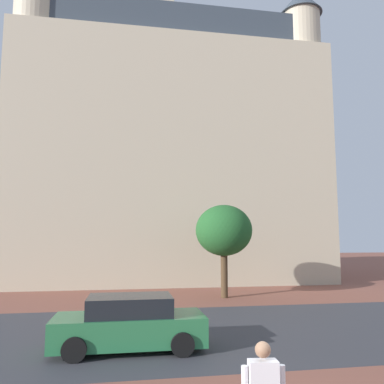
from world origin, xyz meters
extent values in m
plane|color=brown|center=(0.00, 10.00, 0.00)|extent=(120.00, 120.00, 0.00)
cube|color=#38383D|center=(0.00, 7.58, 0.00)|extent=(120.00, 8.56, 0.00)
cube|color=beige|center=(0.43, 26.36, 8.63)|extent=(22.33, 15.32, 17.27)
cube|color=#38424C|center=(0.43, 26.36, 18.47)|extent=(20.54, 14.10, 2.40)
cube|color=beige|center=(-1.57, 26.36, 16.55)|extent=(4.60, 4.60, 33.10)
cylinder|color=beige|center=(-9.23, 20.20, 10.70)|extent=(2.80, 2.80, 21.39)
cylinder|color=beige|center=(10.09, 20.20, 10.11)|extent=(2.80, 2.80, 20.22)
cone|color=#38424C|center=(10.09, 20.20, 21.22)|extent=(3.20, 3.20, 2.00)
cube|color=white|center=(-0.95, -0.47, 1.17)|extent=(0.42, 0.26, 0.62)
cube|color=black|center=(-0.94, -0.37, 1.19)|extent=(0.29, 0.17, 0.40)
sphere|color=#9E7556|center=(-0.95, -0.47, 1.62)|extent=(0.22, 0.22, 0.22)
cube|color=#287042|center=(-2.69, 5.70, 0.57)|extent=(4.23, 1.78, 0.79)
cube|color=black|center=(-2.69, 5.70, 1.23)|extent=(2.37, 1.56, 0.54)
cylinder|color=black|center=(-4.09, 4.81, 0.32)|extent=(0.64, 0.22, 0.64)
cylinder|color=black|center=(-4.09, 6.59, 0.32)|extent=(0.64, 0.22, 0.64)
cylinder|color=black|center=(-1.30, 4.81, 0.32)|extent=(0.64, 0.22, 0.64)
cylinder|color=black|center=(-1.30, 6.59, 0.32)|extent=(0.64, 0.22, 0.64)
cylinder|color=#4C3823|center=(2.35, 14.48, 1.17)|extent=(0.37, 0.37, 2.34)
ellipsoid|color=#235B28|center=(2.35, 14.48, 3.56)|extent=(3.04, 3.04, 2.74)
camera|label=1|loc=(-2.84, -5.73, 3.15)|focal=35.93mm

